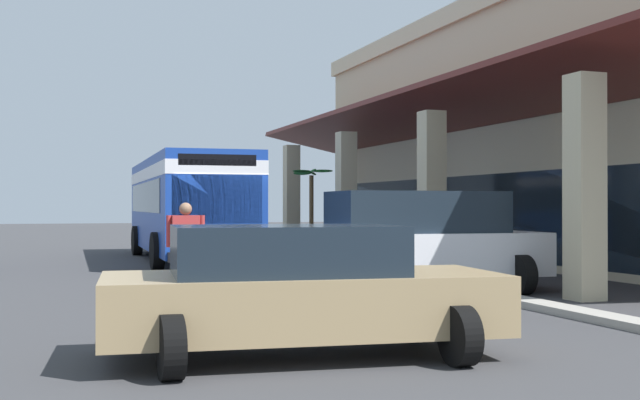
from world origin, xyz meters
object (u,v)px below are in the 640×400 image
parked_suv_white (419,240)px  parked_sedan_tan (298,290)px  pedestrian (186,244)px  potted_palm (311,229)px  transit_bus (187,201)px

parked_suv_white → parked_sedan_tan: (5.66, -4.26, -0.27)m
pedestrian → parked_suv_white: bearing=82.6°
parked_sedan_tan → potted_palm: size_ratio=1.49×
transit_bus → pedestrian: size_ratio=6.45×
parked_sedan_tan → potted_palm: potted_palm is taller
potted_palm → parked_sedan_tan: bearing=-18.7°
parked_sedan_tan → parked_suv_white: bearing=143.1°
transit_bus → parked_suv_white: transit_bus is taller
parked_suv_white → potted_palm: 14.04m
transit_bus → parked_sedan_tan: (16.49, -1.52, -1.10)m
potted_palm → parked_suv_white: bearing=-9.7°
transit_bus → potted_palm: transit_bus is taller
transit_bus → pedestrian: (10.25, -1.74, -0.86)m
parked_suv_white → pedestrian: (-0.58, -4.48, -0.03)m
parked_suv_white → pedestrian: size_ratio=2.79×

